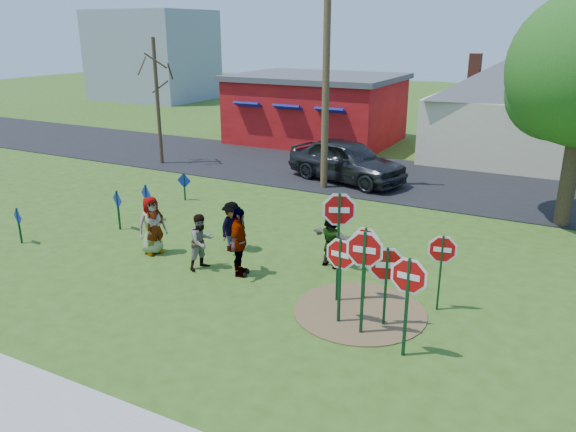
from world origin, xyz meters
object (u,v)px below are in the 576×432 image
(stop_sign_a, at_px, (340,262))
(stop_sign_b, at_px, (339,220))
(stop_sign_c, at_px, (364,260))
(stop_sign_d, at_px, (442,255))
(utility_pole, at_px, (326,68))
(person_b, at_px, (155,227))
(suv, at_px, (347,160))
(person_a, at_px, (152,225))

(stop_sign_a, xyz_separation_m, stop_sign_b, (-0.45, 0.96, 0.63))
(stop_sign_c, distance_m, stop_sign_d, 2.31)
(utility_pole, bearing_deg, stop_sign_a, -64.09)
(stop_sign_a, relative_size, stop_sign_b, 0.74)
(person_b, bearing_deg, stop_sign_c, -90.53)
(stop_sign_b, bearing_deg, stop_sign_c, -71.15)
(suv, bearing_deg, utility_pole, 176.93)
(suv, bearing_deg, person_a, -175.67)
(stop_sign_a, bearing_deg, utility_pole, 122.75)
(stop_sign_a, distance_m, person_b, 6.63)
(stop_sign_c, relative_size, utility_pole, 0.27)
(person_a, height_order, suv, suv)
(suv, height_order, utility_pole, utility_pole)
(stop_sign_c, bearing_deg, suv, 107.07)
(stop_sign_b, distance_m, person_a, 6.29)
(stop_sign_c, bearing_deg, stop_sign_a, 154.05)
(stop_sign_d, xyz_separation_m, suv, (-6.44, 10.04, -0.47))
(stop_sign_d, height_order, utility_pole, utility_pole)
(stop_sign_c, bearing_deg, utility_pole, 111.75)
(stop_sign_b, height_order, stop_sign_d, stop_sign_b)
(person_a, xyz_separation_m, person_b, (0.13, -0.02, -0.03))
(stop_sign_b, bearing_deg, person_b, 153.23)
(stop_sign_c, relative_size, suv, 0.47)
(stop_sign_a, height_order, suv, stop_sign_a)
(stop_sign_a, height_order, stop_sign_b, stop_sign_b)
(stop_sign_b, xyz_separation_m, stop_sign_d, (2.34, 0.72, -0.71))
(stop_sign_b, relative_size, person_a, 1.67)
(person_a, bearing_deg, stop_sign_a, -74.42)
(stop_sign_b, distance_m, stop_sign_c, 1.65)
(stop_sign_a, height_order, stop_sign_d, stop_sign_a)
(person_b, bearing_deg, suv, 1.02)
(stop_sign_a, bearing_deg, person_a, 175.69)
(person_b, relative_size, suv, 0.32)
(stop_sign_c, bearing_deg, person_a, 161.65)
(stop_sign_a, relative_size, stop_sign_c, 0.85)
(utility_pole, bearing_deg, stop_sign_b, -64.02)
(stop_sign_c, xyz_separation_m, stop_sign_d, (1.24, 1.91, -0.35))
(stop_sign_a, bearing_deg, stop_sign_b, 122.11)
(stop_sign_b, bearing_deg, stop_sign_d, -6.55)
(person_a, height_order, utility_pole, utility_pole)
(stop_sign_c, relative_size, person_a, 1.45)
(person_b, height_order, utility_pole, utility_pole)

